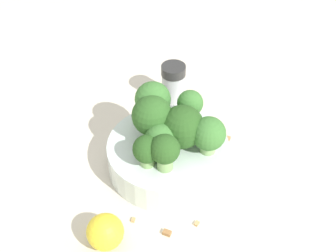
% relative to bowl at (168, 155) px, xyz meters
% --- Properties ---
extents(ground_plane, '(3.00, 3.00, 0.00)m').
position_rel_bowl_xyz_m(ground_plane, '(0.00, 0.00, -0.02)').
color(ground_plane, beige).
extents(bowl, '(0.16, 0.16, 0.04)m').
position_rel_bowl_xyz_m(bowl, '(0.00, 0.00, 0.00)').
color(bowl, silver).
rests_on(bowl, ground_plane).
extents(broccoli_floret_0, '(0.06, 0.06, 0.06)m').
position_rel_bowl_xyz_m(broccoli_floret_0, '(0.02, 0.00, 0.05)').
color(broccoli_floret_0, '#7A9E5B').
rests_on(broccoli_floret_0, bowl).
extents(broccoli_floret_1, '(0.05, 0.05, 0.06)m').
position_rel_bowl_xyz_m(broccoli_floret_1, '(-0.02, 0.01, 0.06)').
color(broccoli_floret_1, '#7A9E5B').
rests_on(broccoli_floret_1, bowl).
extents(broccoli_floret_2, '(0.04, 0.04, 0.04)m').
position_rel_bowl_xyz_m(broccoli_floret_2, '(-0.03, -0.03, 0.04)').
color(broccoli_floret_2, '#84AD66').
rests_on(broccoli_floret_2, bowl).
extents(broccoli_floret_3, '(0.03, 0.03, 0.05)m').
position_rel_bowl_xyz_m(broccoli_floret_3, '(0.03, 0.04, 0.05)').
color(broccoli_floret_3, '#84AD66').
rests_on(broccoli_floret_3, bowl).
extents(broccoli_floret_4, '(0.04, 0.04, 0.05)m').
position_rel_bowl_xyz_m(broccoli_floret_4, '(-0.01, -0.02, 0.05)').
color(broccoli_floret_4, '#8EB770').
rests_on(broccoli_floret_4, bowl).
extents(broccoli_floret_5, '(0.04, 0.04, 0.05)m').
position_rel_bowl_xyz_m(broccoli_floret_5, '(-0.01, -0.04, 0.05)').
color(broccoli_floret_5, '#84AD66').
rests_on(broccoli_floret_5, bowl).
extents(broccoli_floret_6, '(0.04, 0.04, 0.05)m').
position_rel_bowl_xyz_m(broccoli_floret_6, '(0.05, -0.01, 0.05)').
color(broccoli_floret_6, '#8EB770').
rests_on(broccoli_floret_6, bowl).
extents(broccoli_floret_7, '(0.05, 0.05, 0.06)m').
position_rel_bowl_xyz_m(broccoli_floret_7, '(-0.02, 0.04, 0.06)').
color(broccoli_floret_7, '#8EB770').
rests_on(broccoli_floret_7, bowl).
extents(pepper_shaker, '(0.04, 0.04, 0.07)m').
position_rel_bowl_xyz_m(pepper_shaker, '(0.02, 0.14, 0.01)').
color(pepper_shaker, '#B2B7BC').
rests_on(pepper_shaker, ground_plane).
extents(lemon_wedge, '(0.04, 0.04, 0.04)m').
position_rel_bowl_xyz_m(lemon_wedge, '(-0.08, -0.12, 0.00)').
color(lemon_wedge, yellow).
rests_on(lemon_wedge, ground_plane).
extents(almond_crumb_0, '(0.01, 0.01, 0.01)m').
position_rel_bowl_xyz_m(almond_crumb_0, '(-0.01, -0.11, -0.02)').
color(almond_crumb_0, olive).
rests_on(almond_crumb_0, ground_plane).
extents(almond_crumb_1, '(0.01, 0.01, 0.01)m').
position_rel_bowl_xyz_m(almond_crumb_1, '(-0.05, -0.09, -0.02)').
color(almond_crumb_1, tan).
rests_on(almond_crumb_1, ground_plane).
extents(almond_crumb_2, '(0.01, 0.01, 0.01)m').
position_rel_bowl_xyz_m(almond_crumb_2, '(0.03, -0.10, -0.02)').
color(almond_crumb_2, tan).
rests_on(almond_crumb_2, ground_plane).
extents(almond_crumb_3, '(0.01, 0.01, 0.01)m').
position_rel_bowl_xyz_m(almond_crumb_3, '(-0.01, 0.09, -0.02)').
color(almond_crumb_3, olive).
rests_on(almond_crumb_3, ground_plane).
extents(almond_crumb_4, '(0.01, 0.01, 0.01)m').
position_rel_bowl_xyz_m(almond_crumb_4, '(0.09, 0.05, -0.02)').
color(almond_crumb_4, '#AD7F4C').
rests_on(almond_crumb_4, ground_plane).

